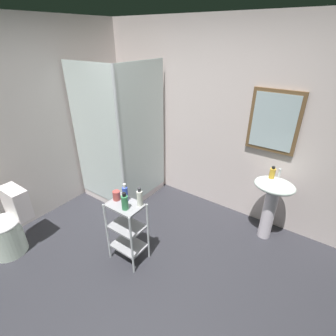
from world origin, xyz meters
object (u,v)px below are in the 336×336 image
object	(u,v)px
storage_cart	(127,227)
rinse_cup	(117,195)
hand_soap_bottle	(272,173)
pedestal_sink	(272,198)
shampoo_bottle_blue	(125,194)
lotion_bottle_white	(140,198)
body_wash_bottle_green	(125,202)
toilet	(9,228)
shower_stall	(123,169)

from	to	relation	value
storage_cart	rinse_cup	distance (m)	0.38
hand_soap_bottle	rinse_cup	size ratio (longest dim) A/B	1.45
pedestal_sink	shampoo_bottle_blue	xyz separation A→B (m)	(-1.19, -1.20, 0.25)
storage_cart	lotion_bottle_white	size ratio (longest dim) A/B	3.63
hand_soap_bottle	lotion_bottle_white	size ratio (longest dim) A/B	0.72
shampoo_bottle_blue	body_wash_bottle_green	world-z (taller)	shampoo_bottle_blue
toilet	storage_cart	xyz separation A→B (m)	(1.21, 0.69, 0.12)
lotion_bottle_white	body_wash_bottle_green	world-z (taller)	lotion_bottle_white
body_wash_bottle_green	rinse_cup	bearing A→B (deg)	160.03
toilet	rinse_cup	bearing A→B (deg)	33.46
pedestal_sink	storage_cart	bearing A→B (deg)	-132.57
toilet	lotion_bottle_white	bearing A→B (deg)	30.06
toilet	shampoo_bottle_blue	world-z (taller)	shampoo_bottle_blue
shampoo_bottle_blue	lotion_bottle_white	world-z (taller)	same
pedestal_sink	lotion_bottle_white	world-z (taller)	lotion_bottle_white
shampoo_bottle_blue	body_wash_bottle_green	bearing A→B (deg)	-47.98
shower_stall	hand_soap_bottle	xyz separation A→B (m)	(2.03, 0.37, 0.41)
storage_cart	body_wash_bottle_green	size ratio (longest dim) A/B	3.93
shower_stall	pedestal_sink	bearing A→B (deg)	9.08
shampoo_bottle_blue	toilet	bearing A→B (deg)	-147.36
toilet	rinse_cup	distance (m)	1.37
storage_cart	body_wash_bottle_green	bearing A→B (deg)	-42.40
rinse_cup	toilet	bearing A→B (deg)	-146.54
pedestal_sink	lotion_bottle_white	bearing A→B (deg)	-130.97
shower_stall	storage_cart	size ratio (longest dim) A/B	2.70
toilet	storage_cart	distance (m)	1.40
shower_stall	shampoo_bottle_blue	world-z (taller)	shower_stall
pedestal_sink	rinse_cup	size ratio (longest dim) A/B	8.02
toilet	rinse_cup	xyz separation A→B (m)	(1.07, 0.71, 0.48)
shower_stall	storage_cart	bearing A→B (deg)	-44.19
shampoo_bottle_blue	lotion_bottle_white	distance (m)	0.17
hand_soap_bottle	toilet	bearing A→B (deg)	-139.20
lotion_bottle_white	shampoo_bottle_blue	bearing A→B (deg)	-170.84
body_wash_bottle_green	pedestal_sink	bearing A→B (deg)	49.99
shower_stall	toilet	size ratio (longest dim) A/B	2.63
pedestal_sink	body_wash_bottle_green	bearing A→B (deg)	-130.01
pedestal_sink	hand_soap_bottle	bearing A→B (deg)	149.04
shower_stall	storage_cart	world-z (taller)	shower_stall
shower_stall	toilet	bearing A→B (deg)	-99.29
lotion_bottle_white	storage_cart	bearing A→B (deg)	-148.65
shampoo_bottle_blue	shower_stall	bearing A→B (deg)	136.34
hand_soap_bottle	rinse_cup	xyz separation A→B (m)	(-1.22, -1.27, -0.08)
shower_stall	hand_soap_bottle	world-z (taller)	shower_stall
shower_stall	hand_soap_bottle	bearing A→B (deg)	10.33
storage_cart	lotion_bottle_white	distance (m)	0.42
storage_cart	shampoo_bottle_blue	bearing A→B (deg)	125.61
storage_cart	toilet	bearing A→B (deg)	-150.08
toilet	lotion_bottle_white	xyz separation A→B (m)	(1.34, 0.78, 0.51)
hand_soap_bottle	body_wash_bottle_green	bearing A→B (deg)	-127.66
body_wash_bottle_green	rinse_cup	size ratio (longest dim) A/B	1.87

